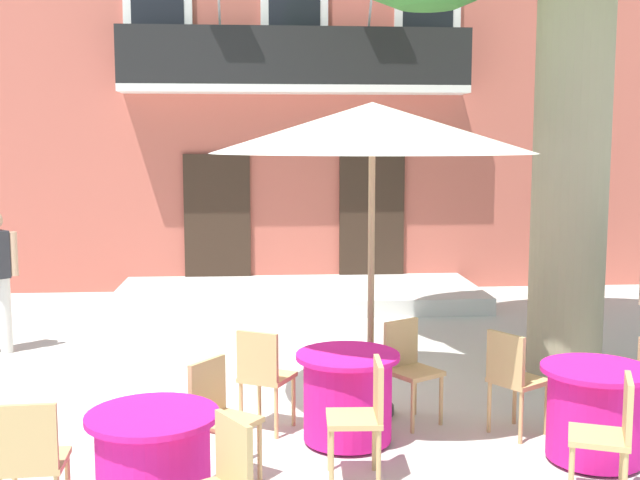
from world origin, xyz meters
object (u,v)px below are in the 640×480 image
Objects in this scene: cafe_chair_front_0 at (31,458)px; cafe_chair_front_2 at (219,412)px; cafe_chair_middle_2 at (513,375)px; cafe_table_near_tree at (348,397)px; cafe_chair_near_tree_2 at (408,364)px; cafe_table_middle at (595,413)px; cafe_chair_middle_0 at (611,430)px; cafe_table_front at (154,467)px; cafe_umbrella at (372,129)px; cafe_chair_near_tree_0 at (263,373)px; cafe_chair_near_tree_1 at (364,411)px.

cafe_chair_front_0 and cafe_chair_front_2 have the same top height.
cafe_chair_middle_2 is 3.88m from cafe_chair_front_0.
cafe_chair_near_tree_2 is at bearing 37.54° from cafe_table_near_tree.
cafe_chair_middle_0 is (-0.21, -0.72, 0.14)m from cafe_table_middle.
cafe_chair_middle_0 is at bearing -57.89° from cafe_chair_near_tree_2.
cafe_umbrella reaches higher than cafe_table_front.
cafe_chair_front_2 is at bearing -145.97° from cafe_table_near_tree.
cafe_chair_near_tree_2 is 2.00m from cafe_chair_front_2.
cafe_table_middle is 0.30× the size of cafe_umbrella.
cafe_chair_near_tree_2 reaches higher than cafe_table_front.
cafe_chair_front_2 is at bearing -177.02° from cafe_table_middle.
cafe_table_front is 3.45m from cafe_umbrella.
cafe_chair_front_0 is (-4.06, -0.91, 0.14)m from cafe_table_middle.
cafe_table_middle is at bearing 12.65° from cafe_chair_front_0.
cafe_umbrella is at bearing 49.86° from cafe_table_front.
cafe_chair_near_tree_0 and cafe_chair_front_2 have the same top height.
cafe_chair_near_tree_2 is at bearing 41.75° from cafe_table_front.
cafe_chair_middle_2 is 2.45m from cafe_umbrella.
cafe_chair_front_2 is at bearing -108.76° from cafe_chair_near_tree_0.
cafe_table_middle is at bearing 73.80° from cafe_chair_middle_0.
cafe_umbrella reaches higher than cafe_table_middle.
cafe_table_front is (-2.84, -1.38, -0.14)m from cafe_chair_middle_2.
cafe_chair_near_tree_1 is 2.31m from cafe_chair_front_0.
cafe_chair_front_2 is (-1.07, 0.06, 0.00)m from cafe_chair_near_tree_1.
cafe_table_middle and cafe_table_front have the same top height.
cafe_chair_near_tree_1 is at bearing -99.81° from cafe_umbrella.
cafe_chair_near_tree_0 is at bearing 162.32° from cafe_table_middle.
cafe_table_front is (-2.02, -1.80, -0.14)m from cafe_chair_near_tree_2.
cafe_chair_near_tree_1 is at bearing -173.58° from cafe_table_middle.
cafe_chair_middle_0 is at bearing 1.37° from cafe_table_front.
cafe_chair_front_0 is at bearing -167.35° from cafe_table_middle.
cafe_chair_near_tree_2 is at bearing 35.35° from cafe_chair_front_2.
cafe_umbrella reaches higher than cafe_chair_front_0.
cafe_table_middle is 0.77m from cafe_chair_middle_0.
cafe_umbrella is at bearing 150.56° from cafe_chair_middle_2.
cafe_chair_near_tree_2 is at bearing -35.49° from cafe_umbrella.
cafe_chair_front_2 is at bearing 33.77° from cafe_chair_front_0.
cafe_umbrella reaches higher than cafe_chair_front_2.
cafe_chair_middle_2 is 0.31× the size of cafe_umbrella.
cafe_chair_near_tree_0 is at bearing 125.47° from cafe_chair_near_tree_1.
cafe_table_near_tree is 0.95× the size of cafe_chair_middle_2.
cafe_chair_near_tree_1 is 1.72m from cafe_chair_middle_0.
cafe_table_middle is 3.00m from cafe_umbrella.
cafe_chair_near_tree_1 is 1.07m from cafe_chair_front_2.
cafe_chair_near_tree_1 is 1.00× the size of cafe_chair_middle_2.
cafe_chair_near_tree_0 is 1.78m from cafe_table_front.
cafe_chair_near_tree_2 reaches higher than cafe_table_middle.
cafe_chair_near_tree_2 is at bearing 153.08° from cafe_chair_middle_2.
cafe_table_near_tree is 2.11m from cafe_chair_middle_0.
cafe_table_front is (-0.72, -1.62, -0.14)m from cafe_chair_near_tree_0.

